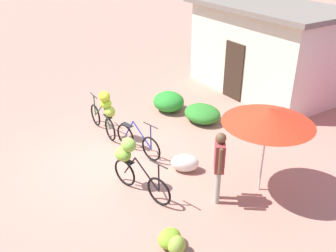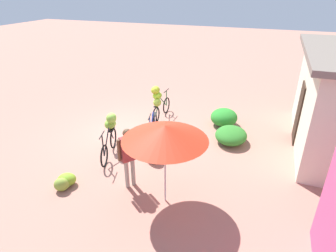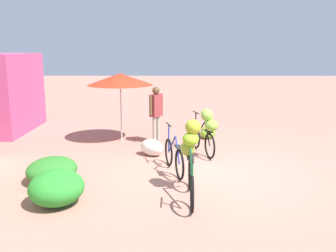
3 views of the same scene
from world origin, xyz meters
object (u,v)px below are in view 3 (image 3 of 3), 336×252
Objects in this scene: bicycle_leftmost at (191,152)px; bicycle_center_loaded at (207,128)px; market_umbrella at (120,79)px; banana_pile_on_ground at (207,133)px; produce_sack at (152,147)px; person_vendor at (156,109)px; bicycle_near_pile at (174,157)px.

bicycle_center_loaded is (2.64, -0.55, -0.10)m from bicycle_leftmost.
market_umbrella is at bearing 56.93° from bicycle_center_loaded.
produce_sack is at bearing 139.95° from banana_pile_on_ground.
bicycle_center_loaded is at bearing -11.87° from bicycle_leftmost.
bicycle_leftmost is at bearing -168.50° from person_vendor.
bicycle_center_loaded is 1.53m from produce_sack.
market_umbrella reaches higher than bicycle_center_loaded.
bicycle_near_pile is 1.48m from produce_sack.
bicycle_leftmost reaches higher than bicycle_center_loaded.
bicycle_leftmost reaches higher than banana_pile_on_ground.
market_umbrella is 3.13m from bicycle_center_loaded.
bicycle_near_pile reaches higher than banana_pile_on_ground.
bicycle_near_pile is 1.63m from bicycle_center_loaded.
bicycle_leftmost is 2.37× the size of banana_pile_on_ground.
bicycle_leftmost is at bearing -161.63° from produce_sack.
bicycle_leftmost is at bearing 170.46° from banana_pile_on_ground.
market_umbrella is 1.25× the size of bicycle_near_pile.
market_umbrella is at bearing 99.11° from banana_pile_on_ground.
banana_pile_on_ground is 2.59m from produce_sack.
person_vendor is at bearing 10.56° from bicycle_near_pile.
market_umbrella is at bearing 24.05° from bicycle_leftmost.
market_umbrella reaches higher than produce_sack.
bicycle_leftmost is (-4.23, -1.89, -1.04)m from market_umbrella.
bicycle_leftmost is 1.07× the size of bicycle_near_pile.
market_umbrella reaches higher than banana_pile_on_ground.
produce_sack is at bearing -147.31° from market_umbrella.
person_vendor is at bearing 45.08° from bicycle_center_loaded.
banana_pile_on_ground is 0.44× the size of person_vendor.
person_vendor is (-0.65, 1.60, 0.87)m from banana_pile_on_ground.
bicycle_leftmost is 1.05× the size of bicycle_center_loaded.
bicycle_center_loaded is at bearing -33.20° from bicycle_near_pile.
bicycle_near_pile is 3.52m from banana_pile_on_ground.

